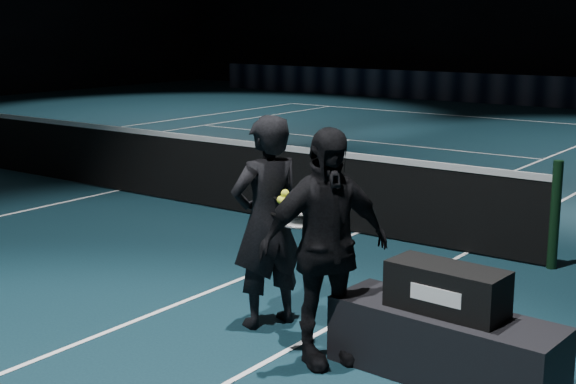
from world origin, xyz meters
name	(u,v)px	position (x,y,z in m)	size (l,w,h in m)	color
floor	(118,191)	(0.00, 0.00, 0.00)	(36.00, 36.00, 0.00)	black
court_lines	(118,190)	(0.00, 0.00, 0.00)	(10.98, 23.78, 0.01)	white
net_post_right	(555,215)	(6.40, 0.00, 0.55)	(0.10, 0.10, 1.10)	black
net_mesh	(117,160)	(0.00, 0.00, 0.45)	(12.80, 0.02, 0.86)	black
net_tape	(116,129)	(0.00, 0.00, 0.92)	(12.80, 0.03, 0.07)	white
sponsor_backdrop	(512,90)	(0.00, 15.50, 0.45)	(22.00, 0.15, 0.90)	black
player_bench	(444,345)	(6.64, -2.97, 0.24)	(1.62, 0.54, 0.49)	black
racket_bag	(447,289)	(6.64, -2.97, 0.65)	(0.81, 0.35, 0.32)	black
bag_signature	(435,296)	(6.64, -3.15, 0.65)	(0.38, 0.00, 0.11)	white
player_a	(267,222)	(5.03, -2.90, 0.86)	(0.63, 0.41, 1.72)	black
player_b	(325,247)	(5.81, -3.24, 0.86)	(1.01, 0.42, 1.72)	black
racket_lower	(296,224)	(5.44, -3.08, 0.95)	(0.68, 0.22, 0.03)	black
racket_upper	(297,209)	(5.41, -3.02, 1.04)	(0.68, 0.22, 0.03)	black
tennis_balls	(283,199)	(5.26, -3.00, 1.10)	(0.12, 0.10, 0.12)	yellow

